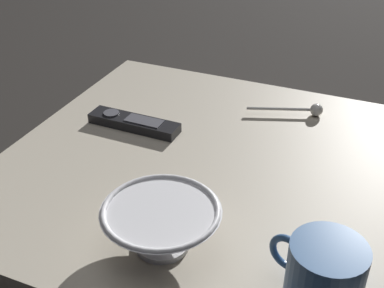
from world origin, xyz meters
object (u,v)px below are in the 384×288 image
at_px(teaspoon, 308,110).
at_px(cereal_bowl, 161,225).
at_px(coffee_mug, 324,273).
at_px(tv_remote_near, 134,123).

bearing_deg(teaspoon, cereal_bowl, -13.41).
bearing_deg(cereal_bowl, teaspoon, 166.59).
distance_m(coffee_mug, tv_remote_near, 0.48).
bearing_deg(cereal_bowl, coffee_mug, 88.28).
height_order(teaspoon, tv_remote_near, teaspoon).
bearing_deg(coffee_mug, cereal_bowl, -91.72).
distance_m(teaspoon, tv_remote_near, 0.34).
bearing_deg(teaspoon, tv_remote_near, -59.13).
height_order(cereal_bowl, teaspoon, cereal_bowl).
relative_size(cereal_bowl, teaspoon, 1.13).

